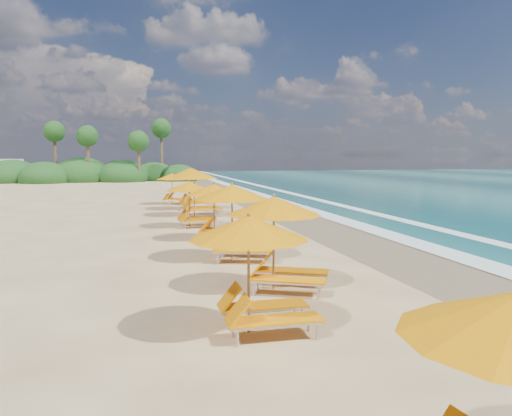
# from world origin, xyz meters

# --- Properties ---
(ground) EXTENTS (160.00, 160.00, 0.00)m
(ground) POSITION_xyz_m (0.00, 0.00, 0.00)
(ground) COLOR #D7B97E
(ground) RESTS_ON ground
(wet_sand) EXTENTS (4.00, 160.00, 0.01)m
(wet_sand) POSITION_xyz_m (4.00, 0.00, 0.01)
(wet_sand) COLOR olive
(wet_sand) RESTS_ON ground
(surf_foam) EXTENTS (4.00, 160.00, 0.01)m
(surf_foam) POSITION_xyz_m (6.70, 0.00, 0.03)
(surf_foam) COLOR white
(surf_foam) RESTS_ON ground
(station_1) EXTENTS (2.47, 2.28, 2.28)m
(station_1) POSITION_xyz_m (-2.57, -10.38, 1.28)
(station_1) COLOR olive
(station_1) RESTS_ON ground
(station_2) EXTENTS (3.15, 3.14, 2.39)m
(station_2) POSITION_xyz_m (-1.29, -7.65, 1.34)
(station_2) COLOR olive
(station_2) RESTS_ON ground
(station_3) EXTENTS (3.13, 3.06, 2.48)m
(station_3) POSITION_xyz_m (-1.59, -3.98, 1.39)
(station_3) COLOR olive
(station_3) RESTS_ON ground
(station_4) EXTENTS (2.94, 2.91, 2.26)m
(station_4) POSITION_xyz_m (-1.56, -0.14, 1.27)
(station_4) COLOR olive
(station_4) RESTS_ON ground
(station_5) EXTENTS (2.44, 2.27, 2.17)m
(station_5) POSITION_xyz_m (-2.12, 3.54, 1.22)
(station_5) COLOR olive
(station_5) RESTS_ON ground
(station_6) EXTENTS (2.81, 2.59, 2.63)m
(station_6) POSITION_xyz_m (-1.35, 7.69, 1.47)
(station_6) COLOR olive
(station_6) RESTS_ON ground
(station_7) EXTENTS (3.03, 2.87, 2.60)m
(station_7) POSITION_xyz_m (-1.20, 10.94, 1.45)
(station_7) COLOR olive
(station_7) RESTS_ON ground
(station_8) EXTENTS (2.84, 2.83, 2.15)m
(station_8) POSITION_xyz_m (-2.08, 14.38, 1.20)
(station_8) COLOR olive
(station_8) RESTS_ON ground
(treeline) EXTENTS (25.80, 8.80, 9.74)m
(treeline) POSITION_xyz_m (-9.94, 45.51, 1.00)
(treeline) COLOR #163D14
(treeline) RESTS_ON ground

